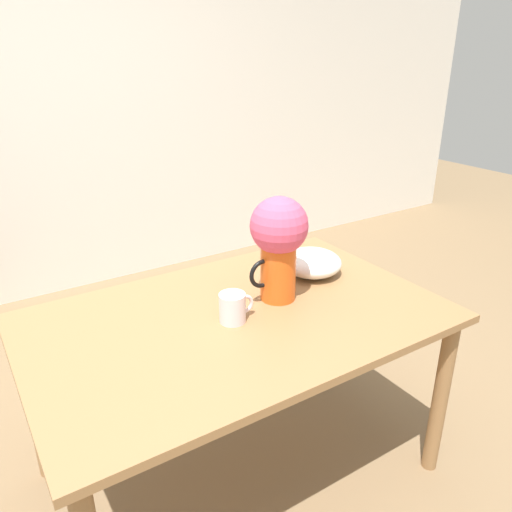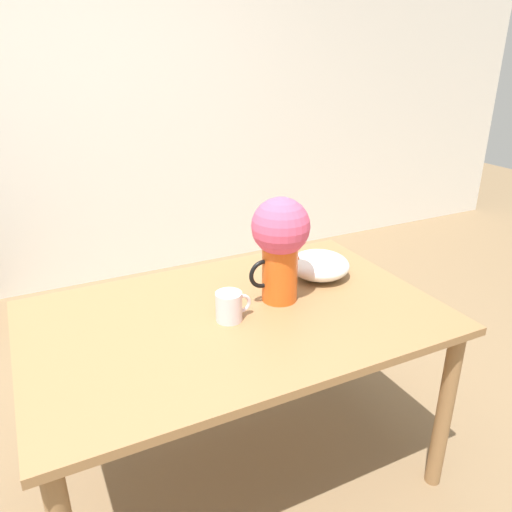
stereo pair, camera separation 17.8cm
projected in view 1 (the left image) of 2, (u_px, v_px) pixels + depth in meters
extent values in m
plane|color=#7F6647|center=(186.00, 490.00, 1.97)|extent=(12.00, 12.00, 0.00)
cube|color=silver|center=(29.00, 102.00, 3.10)|extent=(8.00, 0.05, 2.60)
cube|color=olive|center=(237.00, 319.00, 1.79)|extent=(1.47, 0.94, 0.03)
cylinder|color=olive|center=(440.00, 397.00, 1.95)|extent=(0.06, 0.06, 0.70)
cylinder|color=olive|center=(34.00, 404.00, 1.92)|extent=(0.06, 0.06, 0.70)
cylinder|color=olive|center=(310.00, 311.00, 2.59)|extent=(0.06, 0.06, 0.70)
cylinder|color=#E05619|center=(278.00, 272.00, 1.87)|extent=(0.13, 0.13, 0.22)
cone|color=#E05619|center=(291.00, 250.00, 1.87)|extent=(0.05, 0.05, 0.05)
torus|color=black|center=(263.00, 274.00, 1.83)|extent=(0.11, 0.02, 0.11)
sphere|color=#3D7033|center=(279.00, 235.00, 1.81)|extent=(0.16, 0.16, 0.16)
sphere|color=#DB4C70|center=(279.00, 226.00, 1.80)|extent=(0.21, 0.21, 0.21)
cylinder|color=silver|center=(232.00, 308.00, 1.73)|extent=(0.09, 0.09, 0.11)
torus|color=silver|center=(244.00, 304.00, 1.75)|extent=(0.07, 0.01, 0.07)
ellipsoid|color=white|center=(312.00, 263.00, 2.09)|extent=(0.25, 0.25, 0.10)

